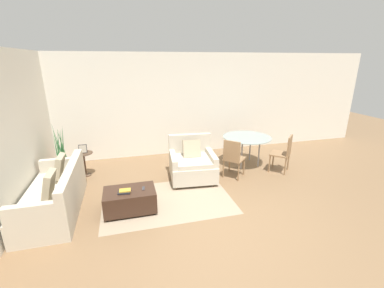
{
  "coord_description": "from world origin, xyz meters",
  "views": [
    {
      "loc": [
        -1.32,
        -3.47,
        2.55
      ],
      "look_at": [
        0.09,
        1.83,
        0.75
      ],
      "focal_mm": 24.0,
      "sensor_mm": 36.0,
      "label": 1
    }
  ],
  "objects": [
    {
      "name": "dining_chair_near_left",
      "position": [
        0.93,
        1.44,
        0.52
      ],
      "size": [
        0.59,
        0.59,
        0.9
      ],
      "color": "#93704C",
      "rests_on": "ground_plane"
    },
    {
      "name": "area_rug",
      "position": [
        -0.66,
        0.81,
        0.0
      ],
      "size": [
        2.41,
        1.57,
        0.01
      ],
      "color": "gray",
      "rests_on": "ground_plane"
    },
    {
      "name": "ottoman",
      "position": [
        -1.35,
        0.65,
        0.22
      ],
      "size": [
        0.88,
        0.56,
        0.4
      ],
      "color": "#382319",
      "rests_on": "ground_plane"
    },
    {
      "name": "wall_left",
      "position": [
        -3.14,
        1.5,
        1.38
      ],
      "size": [
        0.06,
        12.0,
        2.75
      ],
      "color": "white",
      "rests_on": "ground_plane"
    },
    {
      "name": "tv_remote_primary",
      "position": [
        -1.11,
        0.65,
        0.41
      ],
      "size": [
        0.06,
        0.14,
        0.01
      ],
      "color": "#333338",
      "rests_on": "ottoman"
    },
    {
      "name": "armchair",
      "position": [
        0.04,
        1.63,
        0.35
      ],
      "size": [
        1.05,
        1.03,
        0.94
      ],
      "color": "beige",
      "rests_on": "ground_plane"
    },
    {
      "name": "wall_back",
      "position": [
        0.0,
        3.42,
        1.38
      ],
      "size": [
        12.0,
        0.06,
        2.75
      ],
      "color": "white",
      "rests_on": "ground_plane"
    },
    {
      "name": "side_table",
      "position": [
        -2.3,
        2.41,
        0.39
      ],
      "size": [
        0.4,
        0.4,
        0.56
      ],
      "color": "#4C3828",
      "rests_on": "ground_plane"
    },
    {
      "name": "book_stack",
      "position": [
        -1.43,
        0.6,
        0.42
      ],
      "size": [
        0.22,
        0.19,
        0.04
      ],
      "color": "black",
      "rests_on": "ottoman"
    },
    {
      "name": "ground_plane",
      "position": [
        0.0,
        0.0,
        0.0
      ],
      "size": [
        20.0,
        20.0,
        0.0
      ],
      "primitive_type": "plane",
      "color": "brown"
    },
    {
      "name": "dining_table",
      "position": [
        1.58,
        2.08,
        0.66
      ],
      "size": [
        1.19,
        1.19,
        0.73
      ],
      "color": "#8C9E99",
      "rests_on": "ground_plane"
    },
    {
      "name": "potted_plant",
      "position": [
        -2.78,
        2.5,
        0.27
      ],
      "size": [
        0.41,
        0.41,
        1.27
      ],
      "color": "maroon",
      "rests_on": "ground_plane"
    },
    {
      "name": "couch",
      "position": [
        -2.6,
        0.97,
        0.29
      ],
      "size": [
        0.84,
        1.9,
        0.89
      ],
      "color": "beige",
      "rests_on": "ground_plane"
    },
    {
      "name": "picture_frame",
      "position": [
        -2.3,
        2.41,
        0.65
      ],
      "size": [
        0.18,
        0.07,
        0.19
      ],
      "color": "black",
      "rests_on": "side_table"
    },
    {
      "name": "dining_chair_near_right",
      "position": [
        2.22,
        1.44,
        0.52
      ],
      "size": [
        0.59,
        0.59,
        0.9
      ],
      "color": "#93704C",
      "rests_on": "ground_plane"
    }
  ]
}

